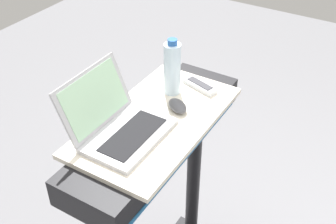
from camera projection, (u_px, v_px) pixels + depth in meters
desk_board at (157, 121)px, 1.61m from camera, size 0.71×0.39×0.02m
laptop at (118, 123)px, 1.51m from camera, size 0.33×0.29×0.22m
computer_mouse at (178, 106)px, 1.65m from camera, size 0.10×0.12×0.03m
water_bottle at (173, 68)px, 1.69m from camera, size 0.07×0.07×0.24m
tv_remote at (200, 86)px, 1.77m from camera, size 0.09×0.17×0.02m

